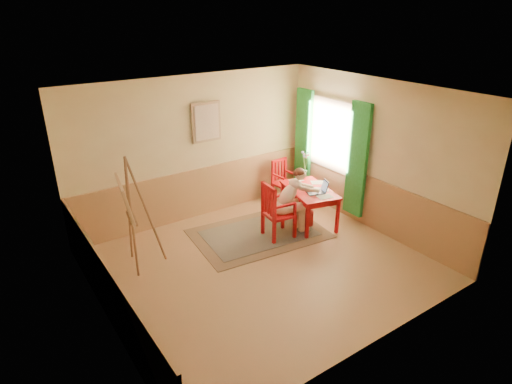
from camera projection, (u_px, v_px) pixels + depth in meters
room at (263, 186)px, 6.55m from camera, size 5.04×4.54×2.84m
wainscot at (236, 220)px, 7.51m from camera, size 5.00×4.50×1.00m
window at (329, 145)px, 8.66m from camera, size 0.12×2.01×2.20m
wall_portrait at (206, 122)px, 8.15m from camera, size 0.60×0.05×0.76m
rug at (259, 233)px, 8.06m from camera, size 2.55×1.84×0.02m
table at (309, 193)px, 8.23m from camera, size 0.98×1.34×0.72m
chair_left at (276, 211)px, 7.76m from camera, size 0.53×0.51×1.06m
chair_back at (283, 181)px, 9.29m from camera, size 0.43×0.45×0.91m
figure at (292, 199)px, 7.85m from camera, size 0.95×0.45×1.26m
laptop at (319, 190)px, 8.02m from camera, size 0.43×0.34×0.23m
papers at (315, 187)px, 8.28m from camera, size 0.68×1.15×0.00m
vase at (305, 165)px, 8.70m from camera, size 0.26×0.25×0.53m
wastebasket at (306, 218)px, 8.34m from camera, size 0.35×0.35×0.28m
easel at (128, 204)px, 6.64m from camera, size 0.69×0.85×1.89m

